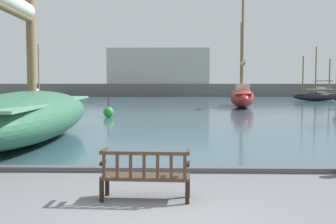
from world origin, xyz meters
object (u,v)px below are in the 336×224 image
object	(u,v)px
sailboat_far_port	(242,96)
sailboat_far_starboard	(317,95)
park_bench	(145,175)
sailboat_nearest_port	(36,95)
channel_buoy	(109,112)
sailboat_mid_port	(29,108)

from	to	relation	value
sailboat_far_port	sailboat_far_starboard	world-z (taller)	sailboat_far_port
sailboat_far_port	park_bench	bearing A→B (deg)	-101.98
sailboat_nearest_port	sailboat_far_starboard	distance (m)	30.73
sailboat_far_port	sailboat_nearest_port	bearing A→B (deg)	153.41
sailboat_far_port	channel_buoy	world-z (taller)	sailboat_far_port
sailboat_far_port	channel_buoy	bearing A→B (deg)	-132.51
sailboat_far_port	sailboat_far_starboard	xyz separation A→B (m)	(9.96, 11.98, -0.32)
sailboat_far_starboard	channel_buoy	distance (m)	29.37
sailboat_mid_port	sailboat_far_starboard	world-z (taller)	sailboat_mid_port
sailboat_far_port	channel_buoy	distance (m)	13.82
sailboat_mid_port	sailboat_far_starboard	bearing A→B (deg)	57.53
channel_buoy	sailboat_nearest_port	bearing A→B (deg)	119.02
sailboat_nearest_port	channel_buoy	distance (m)	23.50
park_bench	sailboat_mid_port	world-z (taller)	sailboat_mid_port
sailboat_nearest_port	channel_buoy	size ratio (longest dim) A/B	5.56
sailboat_mid_port	sailboat_far_port	bearing A→B (deg)	62.53
sailboat_mid_port	sailboat_nearest_port	distance (m)	32.17
sailboat_mid_port	sailboat_nearest_port	xyz separation A→B (m)	(-10.28, 30.48, -0.49)
sailboat_mid_port	channel_buoy	world-z (taller)	sailboat_mid_port
sailboat_far_starboard	sailboat_mid_port	bearing A→B (deg)	-122.47
sailboat_mid_port	channel_buoy	size ratio (longest dim) A/B	12.17
sailboat_far_starboard	sailboat_nearest_port	bearing A→B (deg)	-177.02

